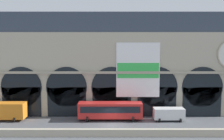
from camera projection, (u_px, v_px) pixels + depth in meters
ground_plane at (111, 125)px, 41.05m from camera, size 200.00×200.00×0.00m
quay_parapet_wall at (111, 133)px, 36.09m from camera, size 90.00×0.70×1.08m
station_building at (112, 66)px, 47.07m from camera, size 50.54×4.43×18.87m
box_truck_west at (3, 111)px, 43.43m from camera, size 7.50×2.91×3.12m
bus_center at (110, 110)px, 43.64m from camera, size 11.00×3.25×3.10m
van_mideast at (168, 114)px, 43.42m from camera, size 5.20×2.48×2.20m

